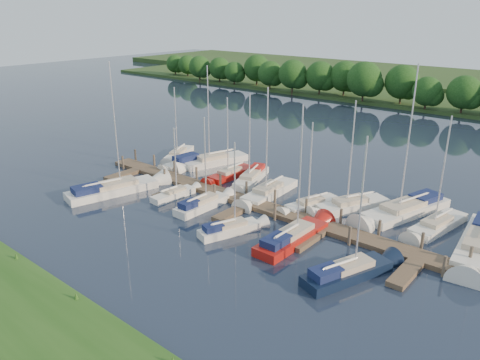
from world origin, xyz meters
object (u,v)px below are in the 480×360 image
Objects in this scene: motorboat at (184,164)px; sailboat_n_5 at (267,194)px; sailboat_n_0 at (178,155)px; dock at (247,205)px; sailboat_s_2 at (203,205)px.

sailboat_n_5 is at bearing -177.90° from motorboat.
sailboat_n_0 is 0.81× the size of sailboat_n_5.
sailboat_n_0 reaches higher than dock.
dock is at bearing 89.44° from sailboat_n_5.
sailboat_s_2 is (13.47, -9.41, 0.07)m from sailboat_n_0.
motorboat is (-13.16, 4.53, 0.16)m from dock.
dock is 17.79m from sailboat_n_0.
sailboat_n_5 reaches higher than sailboat_s_2.
sailboat_n_0 reaches higher than sailboat_s_2.
sailboat_n_0 is 1.45× the size of motorboat.
sailboat_n_5 reaches higher than motorboat.
sailboat_n_5 is (16.32, -3.24, 0.01)m from sailboat_n_0.
sailboat_n_5 is 6.80m from sailboat_s_2.
sailboat_n_5 reaches higher than dock.
sailboat_n_0 is 3.96m from motorboat.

